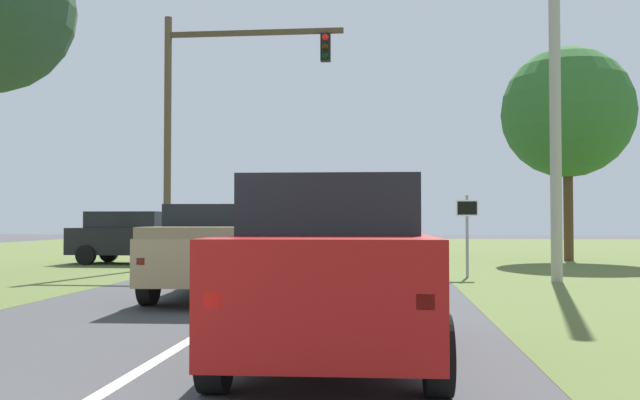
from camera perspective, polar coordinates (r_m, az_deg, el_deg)
ground_plane at (r=13.51m, az=-5.29°, el=-8.28°), size 120.00×120.00×0.00m
red_suv_near at (r=7.67m, az=1.15°, el=-5.44°), size 2.32×4.81×1.99m
pickup_truck_lead at (r=14.13m, az=-8.25°, el=-4.08°), size 2.40×5.43×1.86m
traffic_light at (r=23.06m, az=-9.24°, el=7.75°), size 5.96×0.40×8.31m
keep_moving_sign at (r=19.03m, az=12.14°, el=-2.01°), size 0.60×0.09×2.23m
oak_tree_right at (r=28.20m, az=19.87°, el=6.83°), size 5.00×5.00×8.20m
crossing_suv_far at (r=25.45m, az=-15.35°, el=-2.94°), size 4.36×2.16×1.86m
utility_pole_right at (r=18.50m, az=18.95°, el=9.55°), size 0.28×0.28×10.26m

